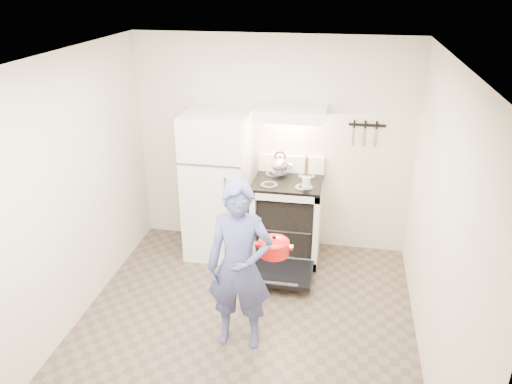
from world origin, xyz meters
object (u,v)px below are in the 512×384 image
Objects in this scene: stove_body at (287,220)px; person at (240,267)px; refrigerator at (218,185)px; dutch_oven at (274,248)px; tea_kettle at (280,164)px.

person is at bearing -98.02° from stove_body.
dutch_oven is (0.85, -1.29, -0.00)m from refrigerator.
tea_kettle is (0.70, 0.16, 0.25)m from refrigerator.
dutch_oven is (0.26, 0.26, 0.07)m from person.
tea_kettle is 1.74m from person.
tea_kettle is at bearing 84.73° from person.
stove_body is at bearing -49.25° from tea_kettle.
tea_kettle is 0.19× the size of person.
dutch_oven is at bearing -88.47° from stove_body.
refrigerator is 4.98× the size of dutch_oven.
refrigerator is 0.90m from stove_body.
stove_body is 0.59× the size of person.
dutch_oven is at bearing 43.45° from person.
person is at bearing -69.23° from refrigerator.
refrigerator reaches higher than dutch_oven.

